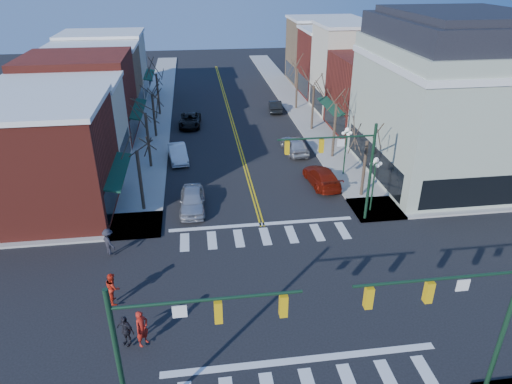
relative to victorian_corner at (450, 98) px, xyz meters
name	(u,v)px	position (x,y,z in m)	size (l,w,h in m)	color
ground	(283,296)	(-16.50, -14.50, -6.66)	(160.00, 160.00, 0.00)	black
sidewalk_left	(148,162)	(-25.25, 5.50, -6.58)	(3.50, 70.00, 0.15)	#9E9B93
sidewalk_right	(333,153)	(-7.75, 5.50, -6.58)	(3.50, 70.00, 0.15)	#9E9B93
bldg_left_brick_a	(36,162)	(-32.00, -2.75, -2.66)	(10.00, 8.50, 8.00)	maroon
bldg_left_stucco_a	(63,129)	(-32.00, 5.00, -2.91)	(10.00, 7.00, 7.50)	beige
bldg_left_brick_b	(81,99)	(-32.00, 13.00, -2.41)	(10.00, 9.00, 8.50)	maroon
bldg_left_tan	(96,83)	(-32.00, 21.25, -2.76)	(10.00, 7.50, 7.80)	#8E714E
bldg_left_stucco_b	(106,67)	(-32.00, 29.00, -2.56)	(10.00, 8.00, 8.20)	beige
bldg_right_brick_a	(382,95)	(-1.00, 11.25, -2.66)	(10.00, 8.50, 8.00)	maroon
bldg_right_stucco	(358,70)	(-1.00, 19.00, -1.66)	(10.00, 7.00, 10.00)	beige
bldg_right_brick_b	(339,64)	(-1.00, 26.50, -2.41)	(10.00, 8.00, 8.50)	maroon
bldg_right_tan	(323,51)	(-1.00, 34.50, -2.16)	(10.00, 8.00, 9.00)	#8E714E
victorian_corner	(450,98)	(0.00, 0.00, 0.00)	(12.25, 14.25, 13.30)	#A9B59D
traffic_mast_near_left	(170,341)	(-22.05, -21.90, -1.95)	(6.60, 0.28, 7.20)	#14331E
traffic_mast_near_right	(466,312)	(-10.95, -21.90, -1.95)	(6.60, 0.28, 7.20)	#14331E
traffic_mast_far_right	(345,161)	(-10.95, -7.10, -1.95)	(6.60, 0.28, 7.20)	#14331E
lamppost_corner	(374,175)	(-8.30, -6.00, -3.70)	(0.36, 0.36, 4.33)	#14331E
lamppost_midblock	(346,143)	(-8.30, 0.50, -3.70)	(0.36, 0.36, 4.33)	#14331E
tree_left_a	(141,181)	(-24.90, -3.50, -4.28)	(0.24, 0.24, 4.76)	#382B21
tree_left_b	(148,141)	(-24.90, 4.50, -4.14)	(0.24, 0.24, 5.04)	#382B21
tree_left_c	(154,116)	(-24.90, 12.50, -4.38)	(0.24, 0.24, 4.55)	#382B21
tree_left_d	(158,95)	(-24.90, 20.50, -4.21)	(0.24, 0.24, 4.90)	#382B21
tree_right_a	(364,169)	(-8.10, -3.50, -4.35)	(0.24, 0.24, 4.62)	#382B21
tree_right_b	(334,131)	(-8.10, 4.50, -4.07)	(0.24, 0.24, 5.18)	#382B21
tree_right_c	(313,109)	(-8.10, 12.50, -4.24)	(0.24, 0.24, 4.83)	#382B21
tree_right_d	(297,89)	(-8.10, 20.50, -4.17)	(0.24, 0.24, 4.97)	#382B21
car_left_near	(192,200)	(-21.30, -3.90, -5.88)	(1.84, 4.58, 1.56)	#B8B8BD
car_left_mid	(178,153)	(-22.50, 5.76, -5.93)	(1.53, 4.40, 1.45)	white
car_left_far	(190,120)	(-21.30, 15.67, -5.98)	(2.25, 4.89, 1.36)	black
car_right_near	(322,177)	(-10.66, -1.05, -5.93)	(2.04, 5.02, 1.46)	maroon
car_right_mid	(295,145)	(-11.37, 6.25, -5.85)	(1.91, 4.76, 1.62)	#B9BABE
car_right_far	(275,106)	(-10.86, 19.84, -5.98)	(1.44, 4.14, 1.36)	black
pedestrian_red_a	(142,328)	(-23.80, -17.22, -5.54)	(0.71, 0.46, 1.94)	#AA1B12
pedestrian_red_b	(113,288)	(-25.61, -13.86, -5.60)	(0.88, 0.68, 1.81)	red
pedestrian_dark_a	(125,330)	(-24.59, -17.11, -5.66)	(0.99, 0.41, 1.69)	black
pedestrian_dark_b	(109,242)	(-26.50, -9.22, -5.61)	(1.15, 0.66, 1.79)	black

